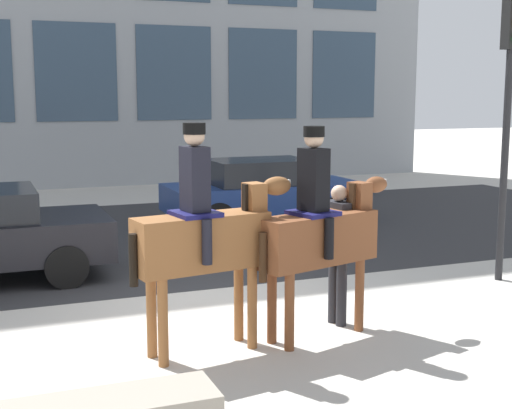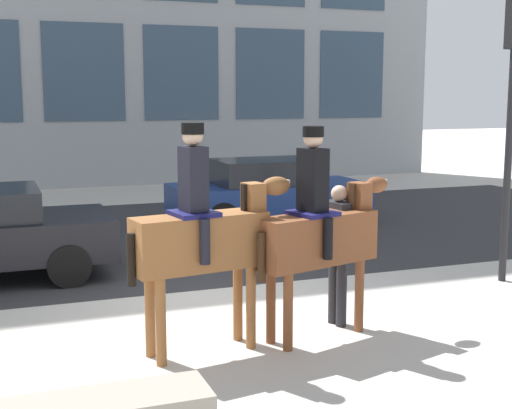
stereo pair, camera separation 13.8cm
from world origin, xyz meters
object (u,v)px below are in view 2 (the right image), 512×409
mounted_horse_lead (204,235)px  traffic_light (512,96)px  pedestrian_bystander (338,243)px  street_car_far_lane (268,191)px  mounted_horse_companion (319,232)px

mounted_horse_lead → traffic_light: bearing=5.2°
mounted_horse_lead → pedestrian_bystander: mounted_horse_lead is taller
street_car_far_lane → traffic_light: traffic_light is taller
pedestrian_bystander → traffic_light: traffic_light is taller
mounted_horse_companion → pedestrian_bystander: (0.40, 0.30, -0.22)m
mounted_horse_companion → street_car_far_lane: (2.09, 6.90, -0.49)m
street_car_far_lane → traffic_light: size_ratio=1.01×
mounted_horse_companion → street_car_far_lane: bearing=57.1°
mounted_horse_companion → street_car_far_lane: size_ratio=0.58×
pedestrian_bystander → mounted_horse_companion: bearing=27.1°
pedestrian_bystander → street_car_far_lane: size_ratio=0.41×
mounted_horse_lead → traffic_light: (5.11, 1.30, 1.49)m
mounted_horse_companion → mounted_horse_lead: bearing=164.4°
mounted_horse_lead → pedestrian_bystander: (1.78, 0.32, -0.28)m
pedestrian_bystander → mounted_horse_lead: bearing=-0.3°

